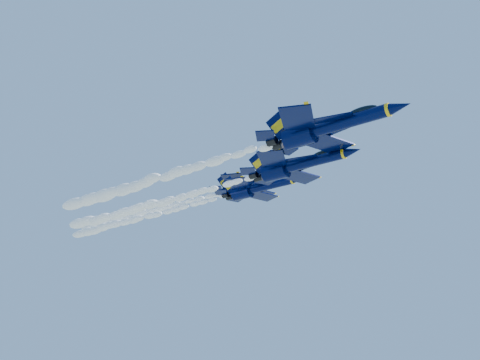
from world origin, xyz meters
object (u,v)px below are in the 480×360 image
Objects in this scene: jet_second at (296,165)px; jet_fourth at (254,184)px; jet_third at (258,188)px; jet_lead at (326,127)px.

jet_second is 26.39m from jet_fourth.
jet_second is at bearing -38.64° from jet_third.
jet_lead reaches higher than jet_second.
jet_fourth is (-27.08, 25.07, 6.38)m from jet_lead.
jet_second is 1.07× the size of jet_third.
jet_lead is at bearing -39.86° from jet_third.
jet_lead is 11.43m from jet_second.
jet_fourth reaches higher than jet_lead.
jet_fourth is at bearing 136.73° from jet_second.
jet_second is at bearing -43.27° from jet_fourth.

